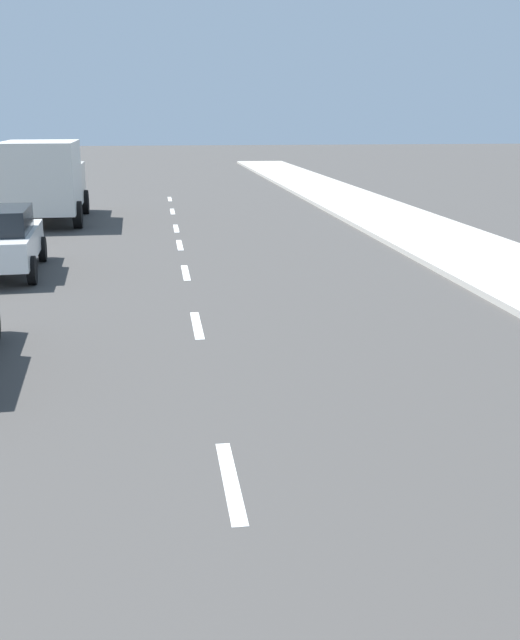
% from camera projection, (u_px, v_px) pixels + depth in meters
% --- Properties ---
extents(ground_plane, '(160.00, 160.00, 0.00)m').
position_uv_depth(ground_plane, '(184.00, 266.00, 18.53)').
color(ground_plane, '#423F3D').
extents(sidewalk_strip, '(3.60, 80.00, 0.14)m').
position_uv_depth(sidewalk_strip, '(450.00, 243.00, 21.46)').
color(sidewalk_strip, '#B2ADA3').
rests_on(sidewalk_strip, ground).
extents(lane_stripe_2, '(0.16, 1.80, 0.01)m').
position_uv_depth(lane_stripe_2, '(231.00, 480.00, 7.63)').
color(lane_stripe_2, white).
rests_on(lane_stripe_2, ground).
extents(lane_stripe_3, '(0.16, 1.80, 0.01)m').
position_uv_depth(lane_stripe_3, '(197.00, 325.00, 13.31)').
color(lane_stripe_3, white).
rests_on(lane_stripe_3, ground).
extents(lane_stripe_4, '(0.16, 1.80, 0.01)m').
position_uv_depth(lane_stripe_4, '(186.00, 273.00, 17.77)').
color(lane_stripe_4, white).
rests_on(lane_stripe_4, ground).
extents(lane_stripe_5, '(0.16, 1.80, 0.01)m').
position_uv_depth(lane_stripe_5, '(180.00, 245.00, 21.58)').
color(lane_stripe_5, white).
rests_on(lane_stripe_5, ground).
extents(lane_stripe_6, '(0.16, 1.80, 0.01)m').
position_uv_depth(lane_stripe_6, '(176.00, 228.00, 24.77)').
color(lane_stripe_6, white).
rests_on(lane_stripe_6, ground).
extents(lane_stripe_7, '(0.16, 1.80, 0.01)m').
position_uv_depth(lane_stripe_7, '(172.00, 211.00, 29.19)').
color(lane_stripe_7, white).
rests_on(lane_stripe_7, ground).
extents(lane_stripe_8, '(0.16, 1.80, 0.01)m').
position_uv_depth(lane_stripe_8, '(170.00, 199.00, 33.56)').
color(lane_stripe_8, white).
rests_on(lane_stripe_8, ground).
extents(delivery_truck, '(2.80, 6.30, 2.80)m').
position_uv_depth(delivery_truck, '(44.00, 179.00, 25.98)').
color(delivery_truck, beige).
rests_on(delivery_truck, ground).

